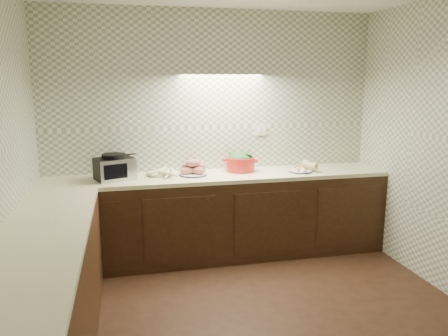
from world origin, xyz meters
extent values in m
plane|color=black|center=(0.00, 0.00, 0.00)|extent=(3.60, 3.60, 0.00)
cube|color=gray|center=(0.00, 1.78, 1.30)|extent=(3.60, 0.05, 2.60)
cube|color=gray|center=(0.00, -1.78, 1.30)|extent=(3.60, 0.05, 2.60)
cube|color=beige|center=(0.55, 1.79, 1.32)|extent=(0.13, 0.01, 0.12)
cube|color=black|center=(0.00, 1.50, 0.43)|extent=(3.60, 0.60, 0.86)
cube|color=black|center=(-1.50, -0.30, 0.43)|extent=(0.60, 3.00, 0.86)
cube|color=beige|center=(0.00, 1.50, 0.88)|extent=(3.60, 0.60, 0.04)
cube|color=beige|center=(-1.50, -0.30, 0.88)|extent=(0.60, 3.00, 0.04)
cube|color=black|center=(-1.05, 1.52, 1.01)|extent=(0.43, 0.37, 0.22)
cube|color=#BABABF|center=(-1.00, 1.39, 1.01)|extent=(0.34, 0.13, 0.22)
cube|color=black|center=(-1.00, 1.39, 1.01)|extent=(0.22, 0.08, 0.14)
cylinder|color=black|center=(-1.05, 1.52, 1.14)|extent=(0.30, 0.30, 0.04)
cone|color=beige|center=(-0.69, 1.48, 0.92)|extent=(0.11, 0.25, 0.04)
cone|color=beige|center=(-0.70, 1.49, 0.93)|extent=(0.17, 0.21, 0.05)
cone|color=beige|center=(-0.53, 1.59, 0.93)|extent=(0.21, 0.19, 0.05)
cone|color=beige|center=(-0.50, 1.53, 0.92)|extent=(0.12, 0.24, 0.05)
cone|color=beige|center=(-0.65, 1.64, 0.92)|extent=(0.18, 0.22, 0.05)
cone|color=beige|center=(-0.62, 1.49, 0.93)|extent=(0.21, 0.20, 0.06)
cone|color=beige|center=(-0.64, 1.63, 0.96)|extent=(0.19, 0.21, 0.06)
cone|color=beige|center=(-0.74, 1.55, 0.94)|extent=(0.18, 0.22, 0.04)
cone|color=beige|center=(-0.58, 1.55, 0.95)|extent=(0.08, 0.26, 0.05)
cylinder|color=#131743|center=(-0.26, 1.53, 0.91)|extent=(0.29, 0.29, 0.01)
cylinder|color=white|center=(-0.26, 1.53, 0.91)|extent=(0.27, 0.27, 0.02)
ellipsoid|color=#C86C69|center=(-0.32, 1.52, 0.95)|extent=(0.17, 0.10, 0.07)
ellipsoid|color=#C86C69|center=(-0.21, 1.49, 0.95)|extent=(0.17, 0.10, 0.07)
ellipsoid|color=#C86C69|center=(-0.25, 1.58, 0.95)|extent=(0.17, 0.10, 0.07)
ellipsoid|color=#C86C69|center=(-0.30, 1.56, 0.99)|extent=(0.17, 0.10, 0.07)
ellipsoid|color=#C86C69|center=(-0.21, 1.56, 0.99)|extent=(0.17, 0.10, 0.07)
ellipsoid|color=#C86C69|center=(-0.26, 1.52, 1.03)|extent=(0.17, 0.10, 0.07)
cylinder|color=black|center=(-0.18, 1.65, 0.93)|extent=(0.14, 0.14, 0.05)
sphere|color=#7E2A46|center=(-0.19, 1.65, 0.97)|extent=(0.07, 0.07, 0.07)
sphere|color=silver|center=(-0.15, 1.66, 0.96)|extent=(0.04, 0.04, 0.04)
cylinder|color=red|center=(0.27, 1.61, 0.98)|extent=(0.40, 0.40, 0.15)
cube|color=red|center=(0.12, 1.68, 1.02)|extent=(0.06, 0.08, 0.02)
cube|color=red|center=(0.42, 1.55, 1.02)|extent=(0.06, 0.08, 0.02)
ellipsoid|color=#2D6729|center=(0.27, 1.61, 1.04)|extent=(0.27, 0.27, 0.15)
cylinder|color=#131743|center=(0.89, 1.43, 0.91)|extent=(0.25, 0.25, 0.01)
cylinder|color=white|center=(0.89, 1.43, 0.91)|extent=(0.24, 0.24, 0.02)
cone|color=#BF5D16|center=(0.89, 1.45, 0.93)|extent=(0.11, 0.13, 0.03)
cone|color=#BF5D16|center=(0.88, 1.44, 0.93)|extent=(0.11, 0.13, 0.03)
cone|color=#BF5D16|center=(0.88, 1.44, 0.93)|extent=(0.10, 0.14, 0.03)
cone|color=#BF5D16|center=(0.88, 1.44, 0.95)|extent=(0.08, 0.14, 0.03)
cone|color=#BF5D16|center=(0.85, 1.42, 0.95)|extent=(0.10, 0.14, 0.03)
cylinder|color=white|center=(0.88, 1.38, 0.94)|extent=(0.05, 0.16, 0.04)
cylinder|color=#386C2D|center=(0.89, 1.51, 0.94)|extent=(0.05, 0.10, 0.04)
camera|label=1|loc=(-0.93, -2.85, 1.89)|focal=35.00mm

